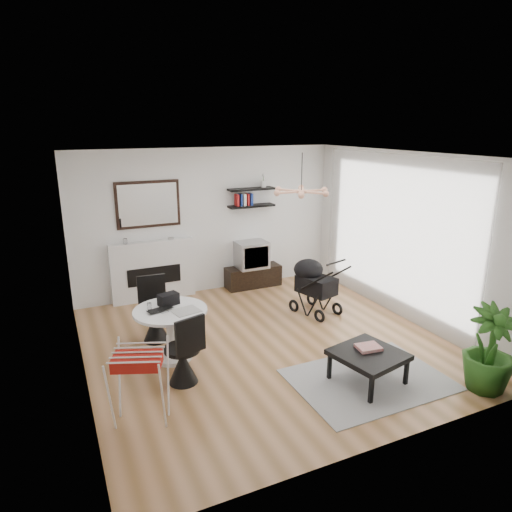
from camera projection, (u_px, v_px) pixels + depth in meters
name	position (u px, v px, depth m)	size (l,w,h in m)	color
floor	(266.00, 343.00, 6.71)	(5.00, 5.00, 0.00)	olive
ceiling	(268.00, 156.00, 5.96)	(5.00, 5.00, 0.00)	white
wall_back	(208.00, 221.00, 8.52)	(5.00, 5.00, 0.00)	white
wall_left	(75.00, 279.00, 5.33)	(5.00, 5.00, 0.00)	white
wall_right	(406.00, 237.00, 7.34)	(5.00, 5.00, 0.00)	white
sheer_curtain	(393.00, 235.00, 7.47)	(0.04, 3.60, 2.60)	white
fireplace	(153.00, 263.00, 8.20)	(1.50, 0.17, 2.16)	white
shelf_lower	(251.00, 206.00, 8.67)	(0.90, 0.25, 0.04)	black
shelf_upper	(251.00, 189.00, 8.58)	(0.90, 0.25, 0.04)	black
pendant_lamp	(301.00, 191.00, 6.66)	(0.90, 0.90, 0.10)	tan
tv_console	(253.00, 276.00, 8.99)	(1.09, 0.38, 0.41)	black
crt_tv	(251.00, 254.00, 8.85)	(0.59, 0.51, 0.51)	#ACABAE
dining_table	(171.00, 326.00, 6.14)	(0.99, 0.99, 0.72)	white
laptop	(162.00, 311.00, 5.98)	(0.35, 0.22, 0.03)	black
black_bag	(168.00, 299.00, 6.21)	(0.27, 0.16, 0.16)	black
newspaper	(186.00, 311.00, 6.01)	(0.34, 0.28, 0.01)	beige
drinking_glass	(149.00, 306.00, 6.05)	(0.06, 0.06, 0.09)	white
chair_far	(155.00, 321.00, 6.73)	(0.45, 0.47, 0.95)	black
chair_near	(184.00, 361.00, 5.60)	(0.48, 0.49, 0.93)	black
drying_rack	(140.00, 385.00, 4.81)	(0.72, 0.70, 0.85)	white
stroller	(314.00, 288.00, 7.71)	(0.72, 0.91, 1.02)	black
rug	(369.00, 380.00, 5.73)	(1.90, 1.37, 0.01)	#9A9A9A
coffee_table	(368.00, 356.00, 5.59)	(0.91, 0.91, 0.39)	black
magazines	(368.00, 347.00, 5.66)	(0.29, 0.22, 0.04)	red
potted_plant	(490.00, 349.00, 5.40)	(0.60, 0.60, 1.06)	#255718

